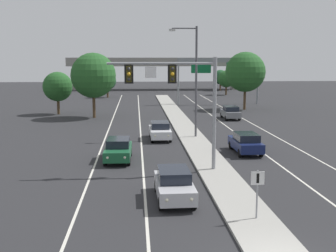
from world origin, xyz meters
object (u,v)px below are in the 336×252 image
(tree_far_left_a, at_px, (93,75))
(tree_far_right_a, at_px, (226,79))
(highway_sign_gantry, at_px, (219,66))
(tree_far_right_c, at_px, (245,72))
(car_oncoming_white, at_px, (160,130))
(median_sign_post, at_px, (257,187))
(tree_far_left_b, at_px, (58,87))
(car_receding_navy, at_px, (246,143))
(tree_far_left_c, at_px, (107,81))
(car_receding_grey, at_px, (230,112))
(overhead_signal_mast, at_px, (181,90))
(car_oncoming_green, at_px, (118,149))
(car_oncoming_silver, at_px, (174,184))
(tree_far_right_b, at_px, (220,77))
(street_lamp_median, at_px, (194,75))

(tree_far_left_a, relative_size, tree_far_right_a, 1.60)
(highway_sign_gantry, xyz_separation_m, tree_far_right_c, (2.40, -7.91, -0.73))
(car_oncoming_white, bearing_deg, median_sign_post, -81.19)
(tree_far_left_b, bearing_deg, median_sign_post, -68.64)
(car_receding_navy, distance_m, tree_far_left_c, 53.12)
(median_sign_post, bearing_deg, car_receding_grey, 79.64)
(overhead_signal_mast, bearing_deg, car_oncoming_white, 93.33)
(car_oncoming_green, distance_m, highway_sign_gantry, 42.03)
(car_receding_grey, bearing_deg, car_oncoming_green, -121.04)
(car_oncoming_silver, xyz_separation_m, car_receding_navy, (6.54, 10.92, 0.00))
(tree_far_left_b, bearing_deg, tree_far_right_b, 54.80)
(overhead_signal_mast, distance_m, highway_sign_gantry, 43.78)
(highway_sign_gantry, height_order, tree_far_left_a, tree_far_left_a)
(tree_far_right_a, bearing_deg, car_oncoming_white, -108.35)
(median_sign_post, relative_size, tree_far_right_c, 0.26)
(median_sign_post, relative_size, car_receding_navy, 0.49)
(median_sign_post, distance_m, car_oncoming_white, 20.85)
(tree_far_right_b, bearing_deg, median_sign_post, -99.91)
(highway_sign_gantry, bearing_deg, tree_far_left_a, -140.26)
(car_receding_grey, distance_m, tree_far_left_b, 22.81)
(tree_far_right_a, bearing_deg, highway_sign_gantry, -105.67)
(tree_far_right_b, xyz_separation_m, tree_far_right_c, (-4.01, -38.89, 2.27))
(car_receding_navy, bearing_deg, median_sign_post, -102.33)
(overhead_signal_mast, bearing_deg, median_sign_post, -74.32)
(tree_far_left_b, distance_m, tree_far_left_c, 26.06)
(highway_sign_gantry, relative_size, tree_far_left_c, 2.76)
(car_oncoming_white, height_order, tree_far_right_b, tree_far_right_b)
(tree_far_right_b, bearing_deg, highway_sign_gantry, -101.69)
(car_oncoming_white, xyz_separation_m, highway_sign_gantry, (11.18, 30.87, 5.34))
(car_oncoming_white, distance_m, car_receding_grey, 16.10)
(street_lamp_median, bearing_deg, tree_far_left_a, 125.05)
(overhead_signal_mast, height_order, car_receding_navy, overhead_signal_mast)
(tree_far_right_c, bearing_deg, street_lamp_median, -114.98)
(car_oncoming_silver, distance_m, highway_sign_gantry, 49.74)
(tree_far_left_a, distance_m, tree_far_right_a, 41.44)
(car_receding_grey, xyz_separation_m, tree_far_right_a, (7.02, 36.26, 2.45))
(car_oncoming_white, xyz_separation_m, car_receding_navy, (6.31, -6.33, 0.00))
(car_receding_grey, bearing_deg, car_receding_navy, -98.90)
(car_oncoming_green, height_order, tree_far_left_b, tree_far_left_b)
(tree_far_right_a, distance_m, tree_far_left_c, 24.33)
(median_sign_post, height_order, tree_far_left_c, tree_far_left_c)
(overhead_signal_mast, xyz_separation_m, tree_far_right_b, (16.92, 73.47, -2.16))
(tree_far_right_b, bearing_deg, car_receding_navy, -99.40)
(car_oncoming_white, bearing_deg, tree_far_left_c, 99.54)
(car_oncoming_silver, distance_m, car_oncoming_white, 17.25)
(overhead_signal_mast, height_order, tree_far_left_b, overhead_signal_mast)
(median_sign_post, height_order, car_oncoming_green, median_sign_post)
(car_receding_navy, relative_size, tree_far_left_c, 0.93)
(median_sign_post, height_order, car_oncoming_silver, median_sign_post)
(tree_far_right_c, bearing_deg, car_oncoming_silver, -108.95)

